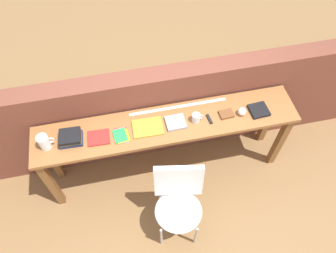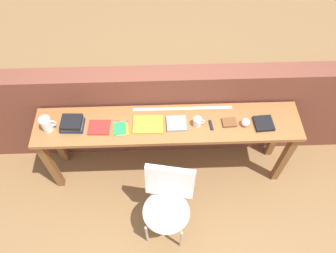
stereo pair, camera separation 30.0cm
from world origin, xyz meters
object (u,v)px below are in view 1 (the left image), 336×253
(pamphlet_pile_colourful, at_px, (121,135))
(book_repair_rightmost, at_px, (259,110))
(leather_journal_brown, at_px, (226,114))
(chair_white_moulded, at_px, (178,201))
(book_stack_leftmost, at_px, (70,138))
(mug, at_px, (196,118))
(multitool_folded, at_px, (209,119))
(book_open_centre, at_px, (148,127))
(pitcher_white, at_px, (44,142))
(sports_ball_small, at_px, (242,111))
(magazine_cycling, at_px, (99,138))

(pamphlet_pile_colourful, bearing_deg, book_repair_rightmost, 0.30)
(leather_journal_brown, bearing_deg, chair_white_moulded, -137.99)
(book_stack_leftmost, distance_m, leather_journal_brown, 1.45)
(mug, relative_size, book_repair_rightmost, 0.64)
(chair_white_moulded, distance_m, multitool_folded, 0.81)
(mug, bearing_deg, book_open_centre, 178.54)
(pitcher_white, relative_size, book_stack_leftmost, 0.86)
(sports_ball_small, bearing_deg, multitool_folded, 179.87)
(pitcher_white, relative_size, book_open_centre, 0.66)
(chair_white_moulded, distance_m, magazine_cycling, 0.93)
(sports_ball_small, bearing_deg, pitcher_white, 179.50)
(multitool_folded, bearing_deg, leather_journal_brown, 7.02)
(mug, bearing_deg, leather_journal_brown, 1.18)
(mug, height_order, sports_ball_small, mug)
(leather_journal_brown, bearing_deg, multitool_folded, -176.44)
(pamphlet_pile_colourful, distance_m, book_open_centre, 0.25)
(book_open_centre, distance_m, book_repair_rightmost, 1.07)
(magazine_cycling, bearing_deg, leather_journal_brown, 2.82)
(book_repair_rightmost, bearing_deg, magazine_cycling, 176.07)
(mug, distance_m, sports_ball_small, 0.44)
(book_stack_leftmost, relative_size, book_open_centre, 0.76)
(mug, xyz_separation_m, leather_journal_brown, (0.30, 0.01, -0.03))
(leather_journal_brown, relative_size, book_repair_rightmost, 0.76)
(chair_white_moulded, distance_m, pamphlet_pile_colourful, 0.79)
(chair_white_moulded, distance_m, sports_ball_small, 1.02)
(magazine_cycling, xyz_separation_m, multitool_folded, (1.03, -0.01, -0.00))
(sports_ball_small, bearing_deg, book_stack_leftmost, 178.81)
(multitool_folded, bearing_deg, book_open_centre, 177.37)
(book_stack_leftmost, xyz_separation_m, multitool_folded, (1.28, -0.03, -0.04))
(chair_white_moulded, relative_size, multitool_folded, 8.10)
(multitool_folded, bearing_deg, sports_ball_small, -0.13)
(magazine_cycling, distance_m, book_repair_rightmost, 1.52)
(book_stack_leftmost, distance_m, sports_ball_small, 1.59)
(book_stack_leftmost, relative_size, multitool_folded, 1.93)
(book_open_centre, relative_size, sports_ball_small, 3.46)
(pitcher_white, relative_size, leather_journal_brown, 1.41)
(book_stack_leftmost, height_order, pamphlet_pile_colourful, book_stack_leftmost)
(magazine_cycling, relative_size, multitool_folded, 1.78)
(book_open_centre, height_order, sports_ball_small, sports_ball_small)
(leather_journal_brown, height_order, book_repair_rightmost, book_repair_rightmost)
(chair_white_moulded, relative_size, book_stack_leftmost, 4.19)
(magazine_cycling, distance_m, mug, 0.91)
(mug, distance_m, leather_journal_brown, 0.30)
(book_stack_leftmost, distance_m, magazine_cycling, 0.25)
(pitcher_white, distance_m, pamphlet_pile_colourful, 0.67)
(multitool_folded, relative_size, sports_ball_small, 1.37)
(sports_ball_small, height_order, book_repair_rightmost, sports_ball_small)
(mug, bearing_deg, pamphlet_pile_colourful, -178.04)
(leather_journal_brown, height_order, sports_ball_small, sports_ball_small)
(chair_white_moulded, height_order, mug, mug)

